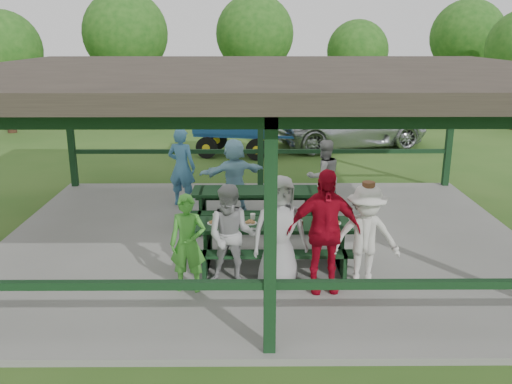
{
  "coord_description": "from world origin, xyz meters",
  "views": [
    {
      "loc": [
        -0.21,
        -9.73,
        3.92
      ],
      "look_at": [
        -0.14,
        -0.3,
        1.13
      ],
      "focal_mm": 38.0,
      "sensor_mm": 36.0,
      "label": 1
    }
  ],
  "objects_px": {
    "contestant_green": "(188,243)",
    "contestant_grey_left": "(231,236)",
    "contestant_white_fedora": "(365,237)",
    "picnic_table_far": "(256,203)",
    "farm_trailer": "(236,137)",
    "spectator_blue": "(182,167)",
    "spectator_grey": "(324,176)",
    "pickup_truck": "(351,125)",
    "spectator_lblue": "(234,175)",
    "contestant_red": "(324,231)",
    "contestant_grey_mid": "(279,232)",
    "picnic_table_near": "(273,239)"
  },
  "relations": [
    {
      "from": "contestant_grey_mid",
      "to": "spectator_grey",
      "type": "bearing_deg",
      "value": 58.41
    },
    {
      "from": "picnic_table_near",
      "to": "contestant_white_fedora",
      "type": "distance_m",
      "value": 1.66
    },
    {
      "from": "contestant_grey_left",
      "to": "farm_trailer",
      "type": "distance_m",
      "value": 9.89
    },
    {
      "from": "contestant_white_fedora",
      "to": "farm_trailer",
      "type": "relative_size",
      "value": 0.48
    },
    {
      "from": "picnic_table_near",
      "to": "spectator_blue",
      "type": "distance_m",
      "value": 3.91
    },
    {
      "from": "contestant_red",
      "to": "picnic_table_near",
      "type": "bearing_deg",
      "value": 124.03
    },
    {
      "from": "spectator_grey",
      "to": "spectator_blue",
      "type": "bearing_deg",
      "value": -30.94
    },
    {
      "from": "picnic_table_near",
      "to": "contestant_red",
      "type": "bearing_deg",
      "value": -51.64
    },
    {
      "from": "spectator_lblue",
      "to": "spectator_grey",
      "type": "height_order",
      "value": "spectator_lblue"
    },
    {
      "from": "picnic_table_near",
      "to": "farm_trailer",
      "type": "distance_m",
      "value": 9.17
    },
    {
      "from": "spectator_grey",
      "to": "contestant_grey_mid",
      "type": "bearing_deg",
      "value": 50.96
    },
    {
      "from": "spectator_lblue",
      "to": "spectator_blue",
      "type": "relative_size",
      "value": 0.91
    },
    {
      "from": "contestant_white_fedora",
      "to": "spectator_grey",
      "type": "xyz_separation_m",
      "value": [
        -0.17,
        3.71,
        -0.02
      ]
    },
    {
      "from": "contestant_grey_left",
      "to": "contestant_red",
      "type": "xyz_separation_m",
      "value": [
        1.4,
        -0.16,
        0.14
      ]
    },
    {
      "from": "contestant_green",
      "to": "contestant_white_fedora",
      "type": "height_order",
      "value": "contestant_white_fedora"
    },
    {
      "from": "contestant_green",
      "to": "farm_trailer",
      "type": "bearing_deg",
      "value": 91.75
    },
    {
      "from": "contestant_green",
      "to": "contestant_white_fedora",
      "type": "distance_m",
      "value": 2.69
    },
    {
      "from": "picnic_table_far",
      "to": "contestant_white_fedora",
      "type": "bearing_deg",
      "value": -60.12
    },
    {
      "from": "contestant_grey_mid",
      "to": "spectator_blue",
      "type": "distance_m",
      "value": 4.59
    },
    {
      "from": "picnic_table_far",
      "to": "spectator_grey",
      "type": "xyz_separation_m",
      "value": [
        1.48,
        0.84,
        0.34
      ]
    },
    {
      "from": "picnic_table_near",
      "to": "farm_trailer",
      "type": "bearing_deg",
      "value": 95.52
    },
    {
      "from": "contestant_grey_mid",
      "to": "spectator_blue",
      "type": "relative_size",
      "value": 0.99
    },
    {
      "from": "contestant_grey_left",
      "to": "pickup_truck",
      "type": "relative_size",
      "value": 0.3
    },
    {
      "from": "picnic_table_near",
      "to": "spectator_blue",
      "type": "xyz_separation_m",
      "value": [
        -1.95,
        3.36,
        0.42
      ]
    },
    {
      "from": "contestant_red",
      "to": "contestant_green",
      "type": "bearing_deg",
      "value": 175.91
    },
    {
      "from": "contestant_green",
      "to": "farm_trailer",
      "type": "xyz_separation_m",
      "value": [
        0.44,
        10.05,
        -0.25
      ]
    },
    {
      "from": "contestant_red",
      "to": "spectator_grey",
      "type": "height_order",
      "value": "contestant_red"
    },
    {
      "from": "contestant_grey_left",
      "to": "spectator_blue",
      "type": "xyz_separation_m",
      "value": [
        -1.27,
        4.12,
        0.08
      ]
    },
    {
      "from": "farm_trailer",
      "to": "spectator_grey",
      "type": "bearing_deg",
      "value": -61.13
    },
    {
      "from": "contestant_grey_left",
      "to": "contestant_green",
      "type": "bearing_deg",
      "value": -160.61
    },
    {
      "from": "spectator_grey",
      "to": "pickup_truck",
      "type": "xyz_separation_m",
      "value": [
        1.95,
        7.7,
        -0.15
      ]
    },
    {
      "from": "contestant_grey_left",
      "to": "contestant_grey_mid",
      "type": "bearing_deg",
      "value": 4.96
    },
    {
      "from": "contestant_grey_mid",
      "to": "spectator_grey",
      "type": "xyz_separation_m",
      "value": [
        1.14,
        3.6,
        -0.08
      ]
    },
    {
      "from": "contestant_red",
      "to": "spectator_grey",
      "type": "xyz_separation_m",
      "value": [
        0.48,
        3.75,
        -0.15
      ]
    },
    {
      "from": "contestant_white_fedora",
      "to": "picnic_table_near",
      "type": "bearing_deg",
      "value": 148.14
    },
    {
      "from": "picnic_table_far",
      "to": "pickup_truck",
      "type": "xyz_separation_m",
      "value": [
        3.43,
        8.54,
        0.18
      ]
    },
    {
      "from": "picnic_table_near",
      "to": "contestant_green",
      "type": "distance_m",
      "value": 1.64
    },
    {
      "from": "contestant_red",
      "to": "pickup_truck",
      "type": "distance_m",
      "value": 11.71
    },
    {
      "from": "farm_trailer",
      "to": "picnic_table_far",
      "type": "bearing_deg",
      "value": -74.63
    },
    {
      "from": "contestant_grey_mid",
      "to": "farm_trailer",
      "type": "xyz_separation_m",
      "value": [
        -0.95,
        9.89,
        -0.38
      ]
    },
    {
      "from": "picnic_table_far",
      "to": "farm_trailer",
      "type": "distance_m",
      "value": 7.15
    },
    {
      "from": "contestant_white_fedora",
      "to": "pickup_truck",
      "type": "xyz_separation_m",
      "value": [
        1.78,
        11.41,
        -0.17
      ]
    },
    {
      "from": "contestant_green",
      "to": "contestant_grey_left",
      "type": "xyz_separation_m",
      "value": [
        0.65,
        0.16,
        0.05
      ]
    },
    {
      "from": "contestant_white_fedora",
      "to": "picnic_table_far",
      "type": "bearing_deg",
      "value": 120.44
    },
    {
      "from": "farm_trailer",
      "to": "contestant_grey_mid",
      "type": "bearing_deg",
      "value": -73.99
    },
    {
      "from": "contestant_grey_left",
      "to": "farm_trailer",
      "type": "xyz_separation_m",
      "value": [
        -0.21,
        9.89,
        -0.3
      ]
    },
    {
      "from": "contestant_grey_left",
      "to": "pickup_truck",
      "type": "bearing_deg",
      "value": 76.55
    },
    {
      "from": "spectator_lblue",
      "to": "picnic_table_far",
      "type": "bearing_deg",
      "value": 93.13
    },
    {
      "from": "spectator_blue",
      "to": "spectator_grey",
      "type": "relative_size",
      "value": 1.1
    },
    {
      "from": "contestant_grey_left",
      "to": "farm_trailer",
      "type": "relative_size",
      "value": 0.46
    }
  ]
}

